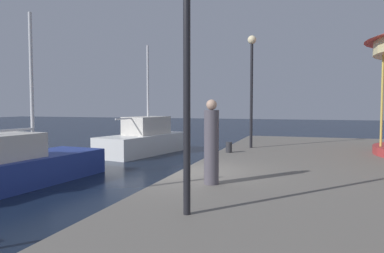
{
  "coord_description": "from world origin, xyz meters",
  "views": [
    {
      "loc": [
        3.41,
        -9.49,
        2.62
      ],
      "look_at": [
        -0.42,
        2.55,
        1.88
      ],
      "focal_mm": 34.63,
      "sensor_mm": 36.0,
      "label": 1
    }
  ],
  "objects_px": {
    "lamp_post_mid_promenade": "(252,72)",
    "person_mid_promenade": "(211,144)",
    "bollard_south": "(229,147)",
    "sailboat_white": "(145,140)",
    "sailboat_blue": "(14,166)",
    "lamp_post_near_edge": "(187,45)"
  },
  "relations": [
    {
      "from": "lamp_post_mid_promenade",
      "to": "person_mid_promenade",
      "type": "xyz_separation_m",
      "value": [
        0.23,
        -7.54,
        -2.28
      ]
    },
    {
      "from": "lamp_post_mid_promenade",
      "to": "bollard_south",
      "type": "height_order",
      "value": "lamp_post_mid_promenade"
    },
    {
      "from": "sailboat_white",
      "to": "bollard_south",
      "type": "bearing_deg",
      "value": -37.95
    },
    {
      "from": "lamp_post_mid_promenade",
      "to": "bollard_south",
      "type": "xyz_separation_m",
      "value": [
        -0.57,
        -1.85,
        -2.99
      ]
    },
    {
      "from": "person_mid_promenade",
      "to": "lamp_post_mid_promenade",
      "type": "bearing_deg",
      "value": 91.74
    },
    {
      "from": "sailboat_blue",
      "to": "lamp_post_mid_promenade",
      "type": "distance_m",
      "value": 9.71
    },
    {
      "from": "bollard_south",
      "to": "person_mid_promenade",
      "type": "relative_size",
      "value": 0.21
    },
    {
      "from": "sailboat_blue",
      "to": "lamp_post_near_edge",
      "type": "distance_m",
      "value": 8.57
    },
    {
      "from": "sailboat_white",
      "to": "lamp_post_mid_promenade",
      "type": "height_order",
      "value": "sailboat_white"
    },
    {
      "from": "bollard_south",
      "to": "person_mid_promenade",
      "type": "xyz_separation_m",
      "value": [
        0.8,
        -5.68,
        0.72
      ]
    },
    {
      "from": "sailboat_blue",
      "to": "bollard_south",
      "type": "bearing_deg",
      "value": 35.44
    },
    {
      "from": "sailboat_white",
      "to": "bollard_south",
      "type": "xyz_separation_m",
      "value": [
        5.52,
        -4.31,
        0.25
      ]
    },
    {
      "from": "lamp_post_near_edge",
      "to": "lamp_post_mid_promenade",
      "type": "relative_size",
      "value": 0.86
    },
    {
      "from": "person_mid_promenade",
      "to": "lamp_post_near_edge",
      "type": "bearing_deg",
      "value": -84.97
    },
    {
      "from": "bollard_south",
      "to": "person_mid_promenade",
      "type": "distance_m",
      "value": 5.78
    },
    {
      "from": "lamp_post_near_edge",
      "to": "person_mid_promenade",
      "type": "relative_size",
      "value": 2.09
    },
    {
      "from": "sailboat_white",
      "to": "lamp_post_near_edge",
      "type": "relative_size",
      "value": 1.51
    },
    {
      "from": "lamp_post_near_edge",
      "to": "lamp_post_mid_promenade",
      "type": "xyz_separation_m",
      "value": [
        -0.44,
        9.95,
        0.39
      ]
    },
    {
      "from": "sailboat_white",
      "to": "lamp_post_near_edge",
      "type": "height_order",
      "value": "sailboat_white"
    },
    {
      "from": "sailboat_blue",
      "to": "sailboat_white",
      "type": "xyz_separation_m",
      "value": [
        0.59,
        8.66,
        0.1
      ]
    },
    {
      "from": "lamp_post_near_edge",
      "to": "sailboat_blue",
      "type": "bearing_deg",
      "value": 152.21
    },
    {
      "from": "lamp_post_mid_promenade",
      "to": "bollard_south",
      "type": "bearing_deg",
      "value": -107.01
    }
  ]
}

